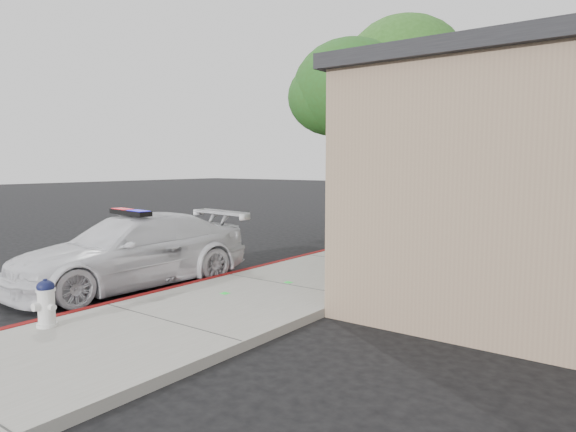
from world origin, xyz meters
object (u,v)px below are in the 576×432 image
Objects in this scene: fire_hydrant at (46,303)px; street_tree_mid at (406,73)px; police_car at (131,251)px; street_tree_near at (351,94)px; street_tree_far at (449,124)px.

street_tree_mid reaches higher than fire_hydrant.
police_car is 7.48× the size of fire_hydrant.
police_car is 6.89m from street_tree_near.
police_car reaches higher than fire_hydrant.
street_tree_near is at bearing -102.11° from street_tree_mid.
street_tree_mid reaches higher than police_car.
police_car is 0.80× the size of street_tree_mid.
street_tree_mid is (0.49, 2.28, 0.80)m from street_tree_near.
street_tree_far is (-0.53, 5.16, -1.11)m from street_tree_mid.
street_tree_far is (1.94, 12.97, 3.30)m from police_car.
police_car is 9.30m from street_tree_mid.
street_tree_far reaches higher than police_car.
street_tree_far is at bearing 95.83° from street_tree_mid.
street_tree_mid is (2.47, 7.81, 4.41)m from police_car.
fire_hydrant is at bearing -92.15° from street_tree_near.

